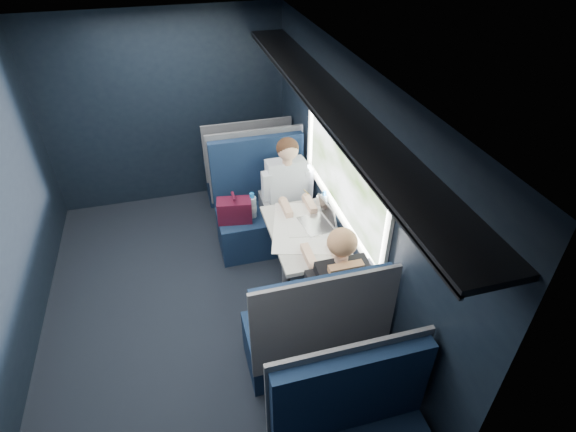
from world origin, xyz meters
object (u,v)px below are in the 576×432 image
object	(u,v)px
table	(302,239)
woman	(336,286)
cup	(320,201)
seat_bay_far	(311,334)
seat_row_front	(247,170)
seat_bay_near	(261,211)
bottle_small	(324,203)
man	(289,193)
laptop	(321,218)

from	to	relation	value
table	woman	world-z (taller)	woman
woman	cup	size ratio (longest dim) A/B	13.84
seat_bay_far	seat_row_front	xyz separation A→B (m)	(0.00, 2.67, -0.00)
seat_bay_far	seat_row_front	size ratio (longest dim) A/B	1.09
woman	cup	bearing A→B (deg)	78.09
seat_bay_near	bottle_small	world-z (taller)	seat_bay_near
man	table	bearing A→B (deg)	-95.52
seat_bay_far	laptop	world-z (taller)	seat_bay_far
seat_row_front	table	bearing A→B (deg)	-84.20
seat_bay_far	laptop	bearing A→B (deg)	67.85
table	seat_bay_near	world-z (taller)	seat_bay_near
seat_bay_near	cup	bearing A→B (deg)	-44.38
seat_row_front	woman	distance (m)	2.54
cup	bottle_small	bearing A→B (deg)	-90.00
seat_row_front	cup	size ratio (longest dim) A/B	12.14
seat_row_front	laptop	world-z (taller)	seat_row_front
seat_row_front	laptop	size ratio (longest dim) A/B	3.30
man	laptop	xyz separation A→B (m)	(0.14, -0.63, 0.09)
seat_bay_far	man	xyz separation A→B (m)	(0.25, 1.57, 0.30)
man	woman	xyz separation A→B (m)	(0.00, -1.41, 0.01)
man	seat_bay_far	bearing A→B (deg)	-99.03
seat_bay_far	cup	xyz separation A→B (m)	(0.48, 1.26, 0.37)
table	laptop	world-z (taller)	laptop
laptop	cup	xyz separation A→B (m)	(0.09, 0.31, -0.02)
bottle_small	man	bearing A→B (deg)	118.00
cup	man	bearing A→B (deg)	126.04
seat_row_front	cup	xyz separation A→B (m)	(0.48, -1.41, 0.38)
seat_bay_near	seat_bay_far	size ratio (longest dim) A/B	1.00
seat_bay_near	woman	distance (m)	1.63
seat_bay_far	cup	world-z (taller)	seat_bay_far
seat_bay_near	laptop	bearing A→B (deg)	-63.17
seat_bay_far	bottle_small	distance (m)	1.31
woman	bottle_small	size ratio (longest dim) A/B	5.85
seat_row_front	man	world-z (taller)	man
seat_row_front	woman	xyz separation A→B (m)	(0.25, -2.50, 0.32)
table	bottle_small	distance (m)	0.44
seat_bay_near	seat_bay_far	bearing A→B (deg)	-89.48
seat_bay_far	laptop	xyz separation A→B (m)	(0.39, 0.95, 0.39)
man	woman	size ratio (longest dim) A/B	1.00
man	bottle_small	bearing A→B (deg)	-62.00
seat_bay_far	seat_row_front	world-z (taller)	seat_bay_far
seat_row_front	laptop	xyz separation A→B (m)	(0.39, -1.72, 0.40)
seat_bay_near	laptop	size ratio (longest dim) A/B	3.59
seat_bay_far	woman	distance (m)	0.43
bottle_small	seat_row_front	bearing A→B (deg)	107.42
laptop	bottle_small	world-z (taller)	laptop
man	laptop	bearing A→B (deg)	-77.73
table	woman	distance (m)	0.71
table	seat_bay_far	world-z (taller)	seat_bay_far
woman	seat_bay_far	bearing A→B (deg)	-146.18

